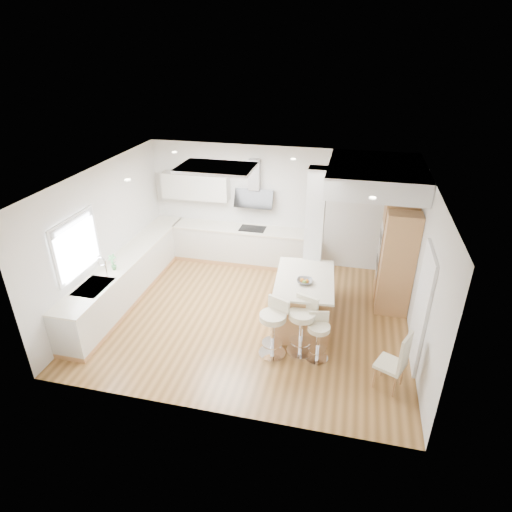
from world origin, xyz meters
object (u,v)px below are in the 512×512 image
(peninsula, at_px, (304,301))
(bar_stool_a, at_px, (273,325))
(bar_stool_c, at_px, (318,335))
(dining_chair, at_px, (397,360))
(bar_stool_b, at_px, (302,323))

(peninsula, relative_size, bar_stool_a, 1.59)
(bar_stool_c, relative_size, dining_chair, 0.83)
(bar_stool_b, distance_m, dining_chair, 1.63)
(bar_stool_c, bearing_deg, dining_chair, -30.87)
(bar_stool_a, distance_m, dining_chair, 2.03)
(bar_stool_a, height_order, bar_stool_c, bar_stool_a)
(peninsula, distance_m, bar_stool_a, 1.10)
(bar_stool_a, bearing_deg, bar_stool_c, 27.13)
(bar_stool_c, height_order, dining_chair, dining_chair)
(peninsula, relative_size, bar_stool_c, 1.92)
(dining_chair, bearing_deg, bar_stool_a, -166.55)
(peninsula, xyz_separation_m, dining_chair, (1.61, -1.43, 0.07))
(bar_stool_a, relative_size, bar_stool_c, 1.21)
(peninsula, distance_m, bar_stool_c, 1.05)
(bar_stool_b, relative_size, dining_chair, 1.01)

